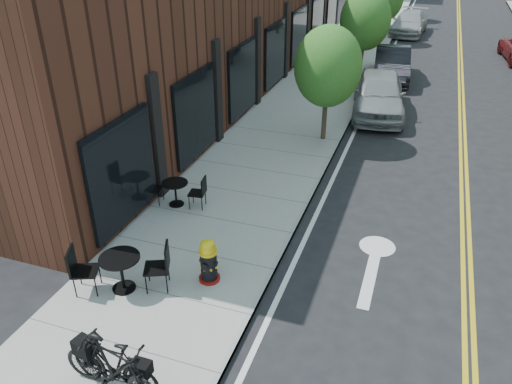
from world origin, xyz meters
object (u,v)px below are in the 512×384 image
at_px(parked_car_a, 379,94).
at_px(parked_car_b, 392,64).
at_px(bistro_set_c, 175,190).
at_px(bicycle_right, 116,370).
at_px(bicycle_left, 111,365).
at_px(fire_hydrant, 209,261).
at_px(parked_car_c, 409,23).
at_px(bistro_set_b, 121,268).

height_order(parked_car_a, parked_car_b, parked_car_a).
bearing_deg(bistro_set_c, bicycle_right, -79.67).
xyz_separation_m(bicycle_left, bistro_set_c, (-1.76, 5.62, -0.08)).
height_order(fire_hydrant, bistro_set_c, fire_hydrant).
distance_m(bicycle_right, parked_car_a, 15.02).
distance_m(parked_car_a, parked_car_c, 15.75).
relative_size(fire_hydrant, bicycle_left, 0.60).
relative_size(bicycle_left, bistro_set_b, 0.88).
distance_m(bistro_set_b, bistro_set_c, 3.48).
height_order(bicycle_left, bistro_set_c, bicycle_left).
height_order(bistro_set_c, parked_car_b, parked_car_b).
distance_m(bistro_set_b, parked_car_a, 13.06).
bearing_deg(fire_hydrant, bistro_set_b, -145.51).
distance_m(fire_hydrant, bistro_set_c, 3.33).
xyz_separation_m(parked_car_b, parked_car_c, (0.00, 10.91, -0.03)).
bearing_deg(bicycle_right, bistro_set_c, 30.34).
relative_size(fire_hydrant, bistro_set_b, 0.53).
bearing_deg(fire_hydrant, parked_car_a, 85.96).
relative_size(parked_car_a, parked_car_b, 1.06).
bearing_deg(bistro_set_b, bicycle_right, -82.21).
xyz_separation_m(bistro_set_c, parked_car_b, (4.11, 13.97, 0.19)).
relative_size(fire_hydrant, parked_car_a, 0.22).
height_order(bistro_set_c, parked_car_a, parked_car_a).
bearing_deg(bicycle_left, bicycle_right, 56.25).
bearing_deg(bistro_set_b, bicycle_left, -84.31).
height_order(fire_hydrant, bicycle_left, same).
bearing_deg(parked_car_b, bistro_set_b, -107.73).
height_order(bicycle_right, bistro_set_b, bicycle_right).
relative_size(bistro_set_b, parked_car_b, 0.43).
bearing_deg(parked_car_b, parked_car_c, 83.84).
relative_size(bicycle_right, bistro_set_b, 1.01).
height_order(bistro_set_b, parked_car_c, parked_car_c).
height_order(bicycle_right, parked_car_a, parked_car_a).
bearing_deg(parked_car_c, bistro_set_b, -93.00).
xyz_separation_m(bicycle_left, parked_car_a, (2.35, 14.75, 0.18)).
height_order(bistro_set_b, bistro_set_c, bistro_set_b).
height_order(bistro_set_c, parked_car_c, parked_car_c).
distance_m(fire_hydrant, bicycle_left, 3.06).
bearing_deg(parked_car_a, parked_car_c, 82.43).
bearing_deg(bistro_set_c, parked_car_b, 65.27).
relative_size(parked_car_a, parked_car_c, 0.98).
xyz_separation_m(bicycle_left, bicycle_right, (0.18, -0.12, 0.07)).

